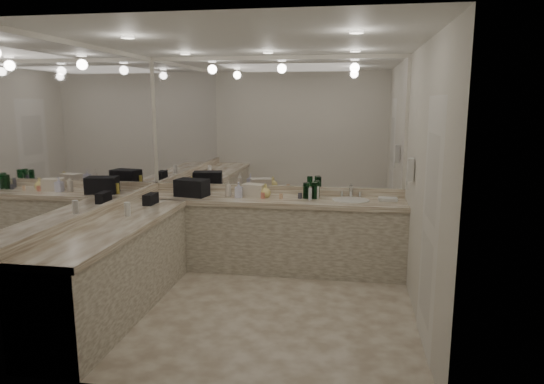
% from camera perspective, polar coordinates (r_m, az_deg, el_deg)
% --- Properties ---
extents(floor, '(3.20, 3.20, 0.00)m').
position_cam_1_polar(floor, '(5.03, -2.32, -13.48)').
color(floor, beige).
rests_on(floor, ground).
extents(ceiling, '(3.20, 3.20, 0.00)m').
position_cam_1_polar(ceiling, '(4.62, -2.57, 17.40)').
color(ceiling, white).
rests_on(ceiling, floor).
extents(wall_back, '(3.20, 0.02, 2.60)m').
position_cam_1_polar(wall_back, '(6.11, 0.42, 3.54)').
color(wall_back, silver).
rests_on(wall_back, floor).
extents(wall_left, '(0.02, 3.00, 2.60)m').
position_cam_1_polar(wall_left, '(5.22, -19.92, 1.68)').
color(wall_left, silver).
rests_on(wall_left, floor).
extents(wall_right, '(0.02, 3.00, 2.60)m').
position_cam_1_polar(wall_right, '(4.61, 17.45, 0.71)').
color(wall_right, silver).
rests_on(wall_right, floor).
extents(vanity_back_base, '(3.20, 0.60, 0.84)m').
position_cam_1_polar(vanity_back_base, '(6.00, -0.04, -5.19)').
color(vanity_back_base, beige).
rests_on(vanity_back_base, floor).
extents(vanity_back_top, '(3.20, 0.64, 0.06)m').
position_cam_1_polar(vanity_back_top, '(5.88, -0.05, -0.99)').
color(vanity_back_top, '#F1E4CE').
rests_on(vanity_back_top, vanity_back_base).
extents(vanity_left_base, '(0.60, 2.40, 0.84)m').
position_cam_1_polar(vanity_left_base, '(5.03, -17.93, -8.88)').
color(vanity_left_base, beige).
rests_on(vanity_left_base, floor).
extents(vanity_left_top, '(0.64, 2.42, 0.06)m').
position_cam_1_polar(vanity_left_top, '(4.89, -18.13, -3.91)').
color(vanity_left_top, '#F1E4CE').
rests_on(vanity_left_top, vanity_left_base).
extents(backsplash_back, '(3.20, 0.04, 0.10)m').
position_cam_1_polar(backsplash_back, '(6.15, 0.39, 0.28)').
color(backsplash_back, '#F1E4CE').
rests_on(backsplash_back, vanity_back_top).
extents(backsplash_left, '(0.04, 3.00, 0.10)m').
position_cam_1_polar(backsplash_left, '(5.27, -19.50, -2.09)').
color(backsplash_left, '#F1E4CE').
rests_on(backsplash_left, vanity_left_top).
extents(mirror_back, '(3.12, 0.01, 1.55)m').
position_cam_1_polar(mirror_back, '(6.06, 0.41, 7.98)').
color(mirror_back, white).
rests_on(mirror_back, wall_back).
extents(mirror_left, '(0.01, 2.92, 1.55)m').
position_cam_1_polar(mirror_left, '(5.16, -20.14, 6.89)').
color(mirror_left, white).
rests_on(mirror_left, wall_left).
extents(sink, '(0.44, 0.44, 0.03)m').
position_cam_1_polar(sink, '(5.81, 9.25, -1.02)').
color(sink, white).
rests_on(sink, vanity_back_top).
extents(faucet, '(0.24, 0.16, 0.14)m').
position_cam_1_polar(faucet, '(6.00, 9.28, 0.08)').
color(faucet, silver).
rests_on(faucet, vanity_back_top).
extents(wall_phone, '(0.06, 0.10, 0.24)m').
position_cam_1_polar(wall_phone, '(5.28, 15.96, 2.55)').
color(wall_phone, white).
rests_on(wall_phone, wall_right).
extents(door, '(0.02, 0.82, 2.10)m').
position_cam_1_polar(door, '(4.17, 18.02, -3.83)').
color(door, white).
rests_on(door, wall_right).
extents(black_toiletry_bag, '(0.42, 0.31, 0.22)m').
position_cam_1_polar(black_toiletry_bag, '(6.06, -9.41, 0.55)').
color(black_toiletry_bag, black).
rests_on(black_toiletry_bag, vanity_back_top).
extents(black_bag_spill, '(0.11, 0.23, 0.12)m').
position_cam_1_polar(black_bag_spill, '(5.68, -14.09, -0.80)').
color(black_bag_spill, black).
rests_on(black_bag_spill, vanity_left_top).
extents(cream_cosmetic_case, '(0.30, 0.23, 0.15)m').
position_cam_1_polar(cream_cosmetic_case, '(5.98, -2.09, 0.23)').
color(cream_cosmetic_case, silver).
rests_on(cream_cosmetic_case, vanity_back_top).
extents(hand_towel, '(0.22, 0.14, 0.04)m').
position_cam_1_polar(hand_towel, '(5.87, 13.48, -0.84)').
color(hand_towel, white).
rests_on(hand_towel, vanity_back_top).
extents(lotion_left, '(0.06, 0.06, 0.15)m').
position_cam_1_polar(lotion_left, '(5.16, -16.65, -1.92)').
color(lotion_left, white).
rests_on(lotion_left, vanity_left_top).
extents(soap_bottle_a, '(0.10, 0.10, 0.21)m').
position_cam_1_polar(soap_bottle_a, '(5.95, -5.17, 0.41)').
color(soap_bottle_a, silver).
rests_on(soap_bottle_a, vanity_back_top).
extents(soap_bottle_b, '(0.09, 0.09, 0.19)m').
position_cam_1_polar(soap_bottle_b, '(5.89, -3.93, 0.26)').
color(soap_bottle_b, silver).
rests_on(soap_bottle_b, vanity_back_top).
extents(soap_bottle_c, '(0.15, 0.15, 0.17)m').
position_cam_1_polar(soap_bottle_c, '(5.89, -0.77, 0.16)').
color(soap_bottle_c, '#F4E180').
rests_on(soap_bottle_c, vanity_back_top).
extents(green_bottle_0, '(0.07, 0.07, 0.19)m').
position_cam_1_polar(green_bottle_0, '(5.85, 4.03, 0.17)').
color(green_bottle_0, '#11441E').
rests_on(green_bottle_0, vanity_back_top).
extents(green_bottle_1, '(0.07, 0.07, 0.20)m').
position_cam_1_polar(green_bottle_1, '(5.93, 5.26, 0.35)').
color(green_bottle_1, '#11441E').
rests_on(green_bottle_1, vanity_back_top).
extents(green_bottle_2, '(0.07, 0.07, 0.20)m').
position_cam_1_polar(green_bottle_2, '(5.84, 5.01, 0.17)').
color(green_bottle_2, '#11441E').
rests_on(green_bottle_2, vanity_back_top).
extents(amenity_bottle_0, '(0.04, 0.04, 0.13)m').
position_cam_1_polar(amenity_bottle_0, '(6.13, -11.31, 0.20)').
color(amenity_bottle_0, '#F2D84C').
rests_on(amenity_bottle_0, vanity_back_top).
extents(amenity_bottle_1, '(0.05, 0.05, 0.13)m').
position_cam_1_polar(amenity_bottle_1, '(5.97, 3.97, 0.09)').
color(amenity_bottle_1, '#3F3F4C').
rests_on(amenity_bottle_1, vanity_back_top).
extents(amenity_bottle_2, '(0.05, 0.05, 0.07)m').
position_cam_1_polar(amenity_bottle_2, '(5.85, 3.32, -0.44)').
color(amenity_bottle_2, '#3F3F4C').
rests_on(amenity_bottle_2, vanity_back_top).
extents(amenity_bottle_3, '(0.05, 0.05, 0.07)m').
position_cam_1_polar(amenity_bottle_3, '(5.85, -1.09, -0.41)').
color(amenity_bottle_3, '#E57F66').
rests_on(amenity_bottle_3, vanity_back_top).
extents(amenity_bottle_4, '(0.04, 0.04, 0.15)m').
position_cam_1_polar(amenity_bottle_4, '(5.75, 4.51, -0.24)').
color(amenity_bottle_4, silver).
rests_on(amenity_bottle_4, vanity_back_top).
extents(amenity_bottle_5, '(0.06, 0.06, 0.12)m').
position_cam_1_polar(amenity_bottle_5, '(6.13, -10.30, 0.19)').
color(amenity_bottle_5, '#F2D84C').
rests_on(amenity_bottle_5, vanity_back_top).
extents(amenity_bottle_6, '(0.06, 0.06, 0.15)m').
position_cam_1_polar(amenity_bottle_6, '(5.85, 5.26, -0.06)').
color(amenity_bottle_6, white).
rests_on(amenity_bottle_6, vanity_back_top).
extents(amenity_bottle_7, '(0.04, 0.04, 0.07)m').
position_cam_1_polar(amenity_bottle_7, '(5.82, 1.07, -0.48)').
color(amenity_bottle_7, '#E0B28C').
rests_on(amenity_bottle_7, vanity_back_top).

